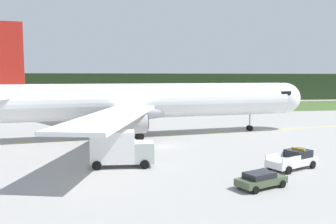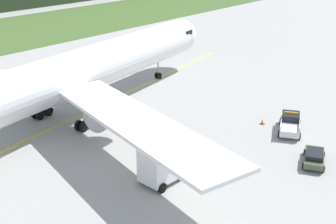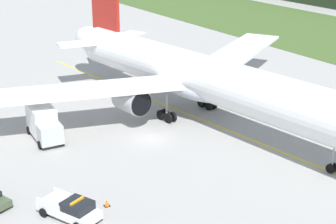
# 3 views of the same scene
# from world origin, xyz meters

# --- Properties ---
(ground) EXTENTS (320.00, 320.00, 0.00)m
(ground) POSITION_xyz_m (0.00, 0.00, 0.00)
(ground) COLOR #9E9C98
(grass_verge) EXTENTS (320.00, 35.35, 0.04)m
(grass_verge) POSITION_xyz_m (0.00, 58.60, 0.02)
(grass_verge) COLOR #415C28
(grass_verge) RESTS_ON ground
(distant_tree_line) EXTENTS (288.00, 5.26, 10.26)m
(distant_tree_line) POSITION_xyz_m (0.00, 86.61, 5.13)
(distant_tree_line) COLOR #23331C
(distant_tree_line) RESTS_ON ground
(taxiway_centerline_main) EXTENTS (71.10, 10.40, 0.01)m
(taxiway_centerline_main) POSITION_xyz_m (-0.85, 8.13, 0.00)
(taxiway_centerline_main) COLOR yellow
(taxiway_centerline_main) RESTS_ON ground
(airliner) EXTENTS (54.52, 51.76, 16.15)m
(airliner) POSITION_xyz_m (-1.65, 8.02, 5.21)
(airliner) COLOR white
(airliner) RESTS_ON ground
(ops_pickup_truck) EXTENTS (5.76, 4.08, 1.94)m
(ops_pickup_truck) POSITION_xyz_m (10.47, -13.45, 0.90)
(ops_pickup_truck) COLOR silver
(ops_pickup_truck) RESTS_ON ground
(catering_truck) EXTENTS (6.29, 2.99, 3.70)m
(catering_truck) POSITION_xyz_m (-6.06, -9.78, 1.84)
(catering_truck) COLOR #B5BEB9
(catering_truck) RESTS_ON ground
(staff_car) EXTENTS (4.59, 3.19, 1.30)m
(staff_car) POSITION_xyz_m (4.80, -18.58, 0.70)
(staff_car) COLOR #435137
(staff_car) RESTS_ON ground
(apron_cone) EXTENTS (0.48, 0.48, 0.61)m
(apron_cone) POSITION_xyz_m (10.25, -10.20, 0.30)
(apron_cone) COLOR black
(apron_cone) RESTS_ON ground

